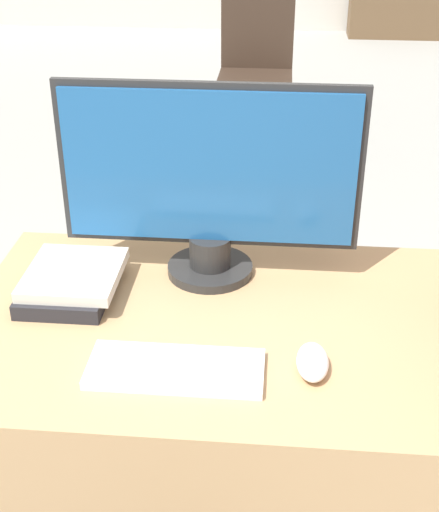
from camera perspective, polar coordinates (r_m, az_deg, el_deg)
The scene contains 6 objects.
desk at distance 1.67m, azimuth 1.54°, elevation -16.29°, with size 1.11×0.68×0.77m.
monitor at distance 1.48m, azimuth -0.80°, elevation 6.04°, with size 0.63×0.19×0.42m.
keyboard at distance 1.28m, azimuth -3.53°, elevation -9.01°, with size 0.31×0.13×0.02m.
mouse at distance 1.29m, azimuth 7.45°, elevation -8.39°, with size 0.06×0.11×0.04m.
book_stack at distance 1.53m, azimuth -11.73°, elevation -1.93°, with size 0.19×0.24×0.06m.
far_chair at distance 4.44m, azimuth 2.94°, elevation 15.21°, with size 0.44×0.44×0.92m.
Camera 1 is at (0.06, -0.83, 1.57)m, focal length 50.00 mm.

